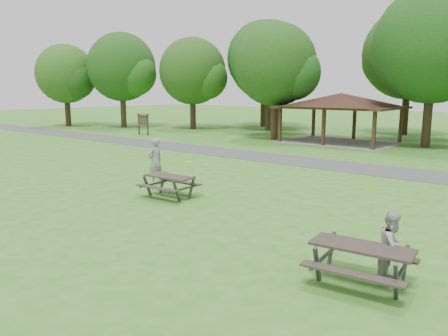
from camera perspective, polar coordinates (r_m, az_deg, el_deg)
ground at (r=13.55m, az=-14.31°, el=-7.25°), size 160.00×160.00×0.00m
asphalt_path at (r=24.29m, az=13.35°, el=0.47°), size 120.00×3.20×0.02m
pavilion at (r=34.72m, az=15.03°, el=8.30°), size 8.60×7.01×3.76m
notice_board at (r=39.89m, az=-10.52°, el=6.15°), size 1.60×0.30×1.88m
tree_row_a at (r=48.54m, az=-13.12°, el=12.46°), size 7.56×7.20×9.97m
tree_row_b at (r=45.66m, az=-4.04°, el=12.25°), size 7.14×6.80×9.28m
tree_row_c at (r=44.04m, az=6.02°, el=13.43°), size 8.19×7.80×10.67m
tree_row_d at (r=35.84m, az=6.88°, el=12.95°), size 6.93×6.60×9.27m
tree_row_e at (r=33.74m, az=25.82°, el=13.94°), size 8.40×8.00×11.02m
tree_deep_a at (r=48.65m, az=5.36°, el=13.83°), size 8.40×8.00×11.38m
tree_deep_b at (r=42.51m, az=23.18°, el=13.28°), size 8.40×8.00×11.13m
tree_flank_left at (r=51.81m, az=-19.91°, el=11.27°), size 6.72×6.40×8.93m
picnic_table_middle at (r=16.47m, az=-7.17°, el=-1.68°), size 2.03×1.67×0.85m
picnic_table_far at (r=9.54m, az=17.50°, el=-10.78°), size 2.21×1.86×0.88m
frisbee_in_flight at (r=16.14m, az=-4.57°, el=0.79°), size 0.29×0.29×0.02m
frisbee_thrower at (r=18.78m, az=-8.96°, el=0.89°), size 0.48×0.73×1.99m
frisbee_catcher at (r=9.94m, az=21.12°, el=-9.50°), size 0.58×0.74×1.50m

